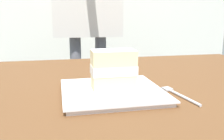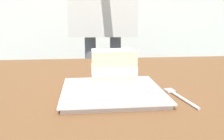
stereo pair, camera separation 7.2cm
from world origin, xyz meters
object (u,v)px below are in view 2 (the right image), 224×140
object	(u,v)px
dessert_fork	(179,96)
cake_slice	(114,69)
patio_table	(142,110)
dessert_plate	(112,92)
parked_car_near	(102,16)

from	to	relation	value
dessert_fork	cake_slice	bearing A→B (deg)	162.37
cake_slice	patio_table	bearing A→B (deg)	34.06
cake_slice	dessert_fork	bearing A→B (deg)	-17.63
patio_table	dessert_plate	distance (m)	0.16
patio_table	cake_slice	bearing A→B (deg)	-145.94
patio_table	parked_car_near	size ratio (longest dim) A/B	0.30
dessert_plate	parked_car_near	world-z (taller)	parked_car_near
dessert_fork	dessert_plate	bearing A→B (deg)	164.75
dessert_plate	patio_table	bearing A→B (deg)	35.03
patio_table	cake_slice	size ratio (longest dim) A/B	10.55
cake_slice	dessert_fork	distance (m)	0.20
dessert_plate	parked_car_near	xyz separation A→B (m)	(0.87, 12.80, 0.11)
patio_table	dessert_plate	size ratio (longest dim) A/B	4.67
parked_car_near	patio_table	bearing A→B (deg)	-93.45
patio_table	dessert_fork	bearing A→B (deg)	-58.77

